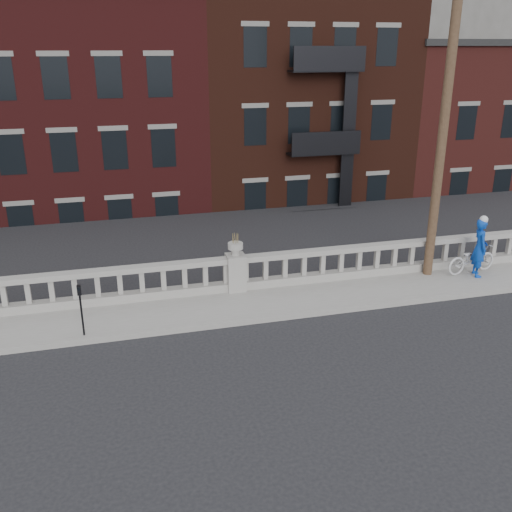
{
  "coord_description": "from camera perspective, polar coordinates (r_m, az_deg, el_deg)",
  "views": [
    {
      "loc": [
        -3.47,
        -11.31,
        6.98
      ],
      "look_at": [
        0.42,
        3.2,
        1.44
      ],
      "focal_mm": 40.0,
      "sensor_mm": 36.0,
      "label": 1
    }
  ],
  "objects": [
    {
      "name": "ground",
      "position": [
        13.74,
        1.8,
        -10.31
      ],
      "size": [
        120.0,
        120.0,
        0.0
      ],
      "primitive_type": "plane",
      "color": "black",
      "rests_on": "ground"
    },
    {
      "name": "sidewalk",
      "position": [
        16.26,
        -1.25,
        -4.89
      ],
      "size": [
        32.0,
        2.2,
        0.15
      ],
      "primitive_type": "cube",
      "color": "gray",
      "rests_on": "ground"
    },
    {
      "name": "balustrade",
      "position": [
        16.89,
        -2.03,
        -1.83
      ],
      "size": [
        28.0,
        0.34,
        1.03
      ],
      "color": "gray",
      "rests_on": "sidewalk"
    },
    {
      "name": "planter_pedestal",
      "position": [
        16.81,
        -2.04,
        -1.23
      ],
      "size": [
        0.55,
        0.55,
        1.76
      ],
      "color": "gray",
      "rests_on": "sidewalk"
    },
    {
      "name": "lower_level",
      "position": [
        34.86,
        -8.46,
        12.85
      ],
      "size": [
        80.0,
        44.0,
        20.8
      ],
      "color": "#605E59",
      "rests_on": "ground"
    },
    {
      "name": "utility_pole",
      "position": [
        17.86,
        18.41,
        13.64
      ],
      "size": [
        1.6,
        0.28,
        10.0
      ],
      "color": "#422D1E",
      "rests_on": "sidewalk"
    },
    {
      "name": "parking_meter_d",
      "position": [
        14.76,
        -17.13,
        -4.65
      ],
      "size": [
        0.1,
        0.09,
        1.36
      ],
      "color": "black",
      "rests_on": "sidewalk"
    },
    {
      "name": "bicycle",
      "position": [
        19.42,
        20.75,
        -0.24
      ],
      "size": [
        1.86,
        0.86,
        0.94
      ],
      "primitive_type": "imported",
      "rotation": [
        0.0,
        0.0,
        1.71
      ],
      "color": "silver",
      "rests_on": "sidewalk"
    },
    {
      "name": "cyclist",
      "position": [
        19.09,
        21.47,
        0.78
      ],
      "size": [
        0.62,
        0.78,
        1.86
      ],
      "primitive_type": "imported",
      "rotation": [
        0.0,
        0.0,
        1.28
      ],
      "color": "#0B3AAA",
      "rests_on": "sidewalk"
    }
  ]
}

